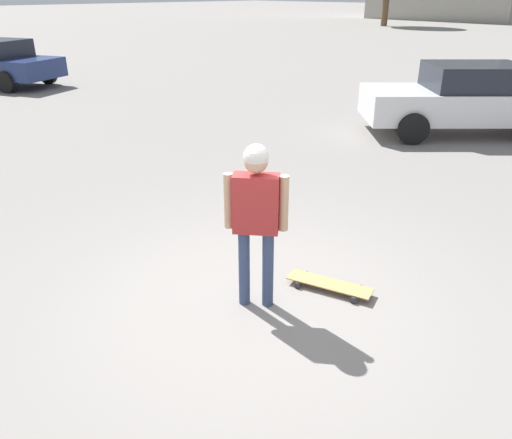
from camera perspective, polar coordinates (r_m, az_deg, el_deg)
The scene contains 4 objects.
ground_plane at distance 5.28m, azimuth 0.00°, elevation -9.55°, with size 220.00×220.00×0.00m, color gray.
person at distance 4.75m, azimuth 0.00°, elevation 1.41°, with size 0.43×0.51×1.71m.
skateboard at distance 5.52m, azimuth 8.36°, elevation -7.33°, with size 0.50×0.96×0.08m.
car_parked_near at distance 12.27m, azimuth 23.04°, elevation 12.60°, with size 4.36×4.36×1.52m.
Camera 1 is at (3.09, 3.07, 2.98)m, focal length 35.00 mm.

